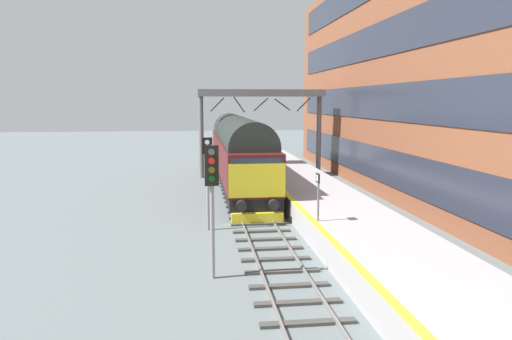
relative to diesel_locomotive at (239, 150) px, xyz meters
The scene contains 9 objects.
ground_plane 8.55m from the diesel_locomotive, 90.01° to the right, with size 140.00×140.00×0.00m, color slate.
track_main 8.53m from the diesel_locomotive, 90.01° to the right, with size 2.50×60.00×0.15m.
station_platform 9.15m from the diesel_locomotive, 66.25° to the right, with size 4.00×44.00×1.01m.
station_building 12.90m from the diesel_locomotive, 28.60° to the right, with size 5.22×43.09×14.46m.
diesel_locomotive is the anchor object (origin of this frame).
signal_post_near 16.69m from the diesel_locomotive, 97.91° to the right, with size 0.44×0.22×4.31m.
signal_post_mid 10.89m from the diesel_locomotive, 102.18° to the right, with size 0.44×0.22×4.11m.
platform_number_sign 13.62m from the diesel_locomotive, 81.92° to the right, with size 0.10×0.44×1.88m.
overhead_footbridge 5.67m from the diesel_locomotive, 63.60° to the left, with size 9.30×2.00×6.52m.
Camera 1 is at (-2.75, -23.10, 5.65)m, focal length 33.46 mm.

